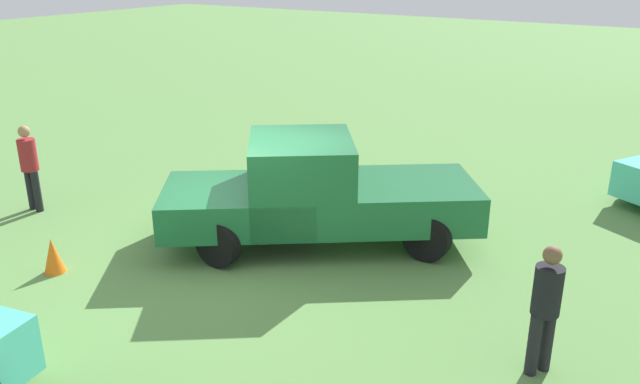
% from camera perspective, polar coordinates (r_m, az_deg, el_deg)
% --- Properties ---
extents(ground_plane, '(80.00, 80.00, 0.00)m').
position_cam_1_polar(ground_plane, '(10.52, -5.96, -5.39)').
color(ground_plane, '#5B8C47').
extents(pickup_truck, '(5.19, 4.50, 1.81)m').
position_cam_1_polar(pickup_truck, '(10.47, -0.72, 0.16)').
color(pickup_truck, black).
rests_on(pickup_truck, ground_plane).
extents(person_bystander, '(0.34, 0.32, 1.64)m').
position_cam_1_polar(person_bystander, '(13.01, -24.44, 2.31)').
color(person_bystander, black).
rests_on(person_bystander, ground_plane).
extents(person_visitor, '(0.44, 0.44, 1.60)m').
position_cam_1_polar(person_visitor, '(7.69, 19.44, -9.35)').
color(person_visitor, black).
rests_on(person_visitor, ground_plane).
extents(traffic_cone, '(0.32, 0.32, 0.55)m').
position_cam_1_polar(traffic_cone, '(10.55, -22.66, -5.24)').
color(traffic_cone, orange).
rests_on(traffic_cone, ground_plane).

